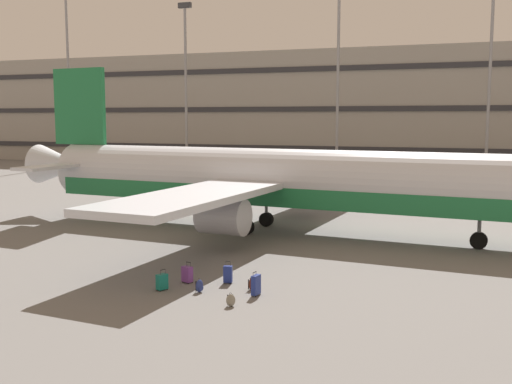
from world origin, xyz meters
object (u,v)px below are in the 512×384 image
object	(u,v)px
suitcase_silver	(228,274)
airliner	(269,180)
backpack_navy	(200,286)
suitcase_upright	(256,285)
suitcase_scuffed	(162,282)
backpack_orange	(252,284)
backpack_teal	(231,301)
suitcase_purple	(187,274)

from	to	relation	value
suitcase_silver	airliner	bearing A→B (deg)	99.68
airliner	backpack_navy	distance (m)	13.69
suitcase_upright	suitcase_scuffed	distance (m)	3.86
suitcase_upright	suitcase_scuffed	xyz separation A→B (m)	(-3.82, -0.56, -0.08)
airliner	suitcase_upright	bearing A→B (deg)	-74.12
suitcase_upright	backpack_orange	bearing A→B (deg)	122.30
backpack_teal	suitcase_purple	bearing A→B (deg)	140.74
airliner	suitcase_silver	world-z (taller)	airliner
suitcase_scuffed	suitcase_purple	xyz separation A→B (m)	(0.47, 1.34, 0.02)
suitcase_silver	backpack_teal	world-z (taller)	suitcase_silver
airliner	suitcase_purple	xyz separation A→B (m)	(0.35, -12.20, -2.78)
airliner	suitcase_upright	distance (m)	13.77
suitcase_silver	backpack_navy	xyz separation A→B (m)	(-0.57, -1.60, -0.15)
suitcase_upright	backpack_navy	bearing A→B (deg)	-171.87
suitcase_purple	backpack_teal	xyz separation A→B (m)	(2.92, -2.39, -0.15)
suitcase_scuffed	suitcase_purple	bearing A→B (deg)	70.58
airliner	backpack_orange	xyz separation A→B (m)	(3.28, -12.32, -2.92)
suitcase_scuffed	suitcase_silver	xyz separation A→B (m)	(2.12, 1.84, 0.04)
suitcase_upright	suitcase_silver	world-z (taller)	suitcase_upright
backpack_orange	backpack_teal	bearing A→B (deg)	-90.19
suitcase_scuffed	backpack_teal	size ratio (longest dim) A/B	1.69
suitcase_upright	backpack_orange	distance (m)	0.80
suitcase_scuffed	suitcase_purple	distance (m)	1.42
suitcase_silver	backpack_orange	size ratio (longest dim) A/B	1.73
airliner	backpack_orange	world-z (taller)	airliner
suitcase_purple	backpack_orange	size ratio (longest dim) A/B	1.62
suitcase_scuffed	backpack_teal	world-z (taller)	suitcase_scuffed
suitcase_scuffed	backpack_orange	xyz separation A→B (m)	(3.40, 1.22, -0.12)
suitcase_silver	backpack_teal	xyz separation A→B (m)	(1.27, -2.88, -0.17)
backpack_teal	airliner	bearing A→B (deg)	102.63
suitcase_upright	suitcase_purple	xyz separation A→B (m)	(-3.35, 0.78, -0.06)
suitcase_upright	backpack_navy	xyz separation A→B (m)	(-2.27, -0.32, -0.19)
airliner	suitcase_upright	world-z (taller)	airliner
suitcase_silver	suitcase_purple	bearing A→B (deg)	-163.31
backpack_orange	backpack_navy	xyz separation A→B (m)	(-1.85, -0.98, 0.01)
suitcase_upright	airliner	bearing A→B (deg)	105.88
suitcase_upright	suitcase_purple	bearing A→B (deg)	166.89
suitcase_upright	backpack_teal	distance (m)	1.68
airliner	suitcase_purple	distance (m)	12.52
backpack_teal	suitcase_silver	bearing A→B (deg)	113.81
backpack_teal	backpack_navy	distance (m)	2.25
suitcase_silver	backpack_orange	world-z (taller)	suitcase_silver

